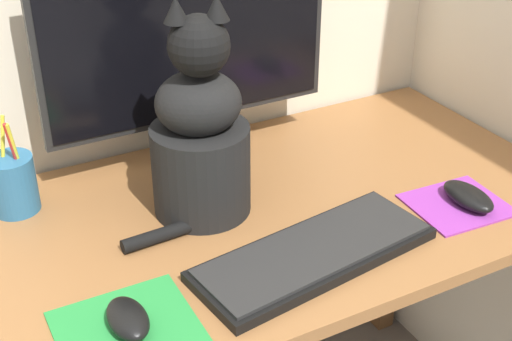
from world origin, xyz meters
The scene contains 9 objects.
desk centered at (0.00, 0.00, 0.63)m, with size 1.38×0.64×0.73m.
monitor centered at (0.06, 0.22, 0.98)m, with size 0.58×0.17×0.45m.
keyboard centered at (0.10, -0.18, 0.75)m, with size 0.43×0.21×0.02m.
mousepad_left centered at (-0.23, -0.19, 0.74)m, with size 0.20×0.18×0.00m.
mousepad_right centered at (0.42, -0.16, 0.74)m, with size 0.18×0.16×0.00m.
computer_mouse_left centered at (-0.23, -0.19, 0.75)m, with size 0.06×0.10×0.03m.
computer_mouse_right centered at (0.43, -0.17, 0.75)m, with size 0.06×0.11×0.03m.
cat centered at (0.00, 0.05, 0.88)m, with size 0.29×0.22×0.40m.
pen_cup centered at (-0.30, 0.21, 0.79)m, with size 0.08×0.08×0.18m.
Camera 1 is at (-0.43, -0.97, 1.45)m, focal length 50.00 mm.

